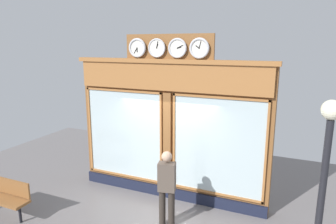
# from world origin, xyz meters

# --- Properties ---
(shop_facade) EXTENTS (5.00, 0.42, 4.07)m
(shop_facade) POSITION_xyz_m (-0.00, -0.12, 1.80)
(shop_facade) COLOR brown
(shop_facade) RESTS_ON ground_plane
(pedestrian) EXTENTS (0.40, 0.29, 1.69)m
(pedestrian) POSITION_xyz_m (-0.49, 1.17, 0.93)
(pedestrian) COLOR #312A24
(pedestrian) RESTS_ON ground_plane
(street_lamp) EXTENTS (0.28, 0.28, 3.12)m
(street_lamp) POSITION_xyz_m (-3.30, 2.04, 2.10)
(street_lamp) COLOR black
(street_lamp) RESTS_ON ground_plane
(street_bench) EXTENTS (1.40, 0.40, 0.87)m
(street_bench) POSITION_xyz_m (3.05, 2.30, 0.52)
(street_bench) COLOR brown
(street_bench) RESTS_ON ground_plane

